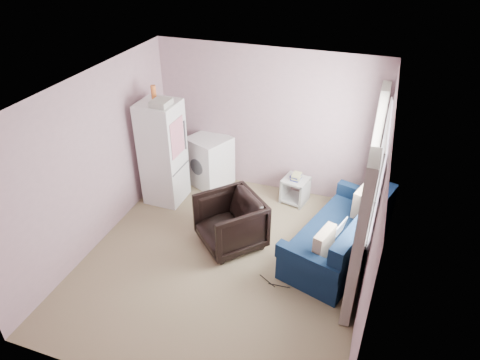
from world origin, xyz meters
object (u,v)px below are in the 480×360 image
(armchair, at_px, (230,220))
(washing_machine, at_px, (210,160))
(fridge, at_px, (163,152))
(side_table, at_px, (295,188))
(sofa, at_px, (342,238))

(armchair, bearing_deg, washing_machine, 165.32)
(armchair, distance_m, fridge, 1.71)
(washing_machine, relative_size, side_table, 1.66)
(side_table, xyz_separation_m, sofa, (0.93, -1.15, 0.06))
(armchair, bearing_deg, side_table, 108.35)
(armchair, xyz_separation_m, washing_machine, (-0.94, 1.50, 0.04))
(armchair, relative_size, fridge, 0.43)
(washing_machine, distance_m, side_table, 1.61)
(side_table, bearing_deg, fridge, -163.47)
(fridge, xyz_separation_m, side_table, (2.11, 0.62, -0.64))
(washing_machine, bearing_deg, armchair, -34.17)
(washing_machine, distance_m, sofa, 2.81)
(sofa, bearing_deg, armchair, -153.14)
(side_table, relative_size, sofa, 0.26)
(sofa, bearing_deg, washing_machine, 171.25)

